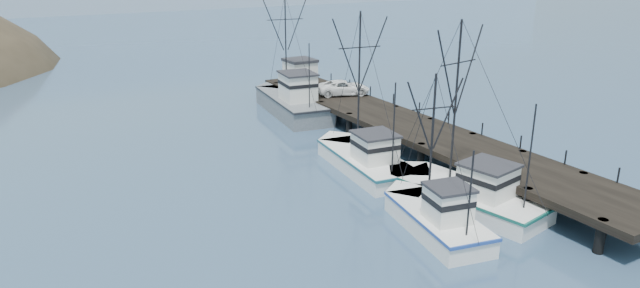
% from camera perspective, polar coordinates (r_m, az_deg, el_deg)
% --- Properties ---
extents(ground, '(400.00, 400.00, 0.00)m').
position_cam_1_polar(ground, '(29.85, 6.47, -12.84)').
color(ground, '#2F4A69').
rests_on(ground, ground).
extents(pier, '(6.00, 44.00, 2.00)m').
position_cam_1_polar(pier, '(48.78, 8.70, 1.77)').
color(pier, black).
rests_on(pier, ground).
extents(distant_ridge, '(360.00, 40.00, 26.00)m').
position_cam_1_polar(distant_ridge, '(192.64, -22.90, 12.29)').
color(distant_ridge, '#9EB2C6').
rests_on(distant_ridge, ground).
extents(trawler_near, '(5.83, 12.17, 12.13)m').
position_cam_1_polar(trawler_near, '(38.07, 14.12, -4.78)').
color(trawler_near, white).
rests_on(trawler_near, ground).
extents(trawler_mid, '(4.57, 9.43, 9.54)m').
position_cam_1_polar(trawler_mid, '(34.34, 11.39, -7.19)').
color(trawler_mid, white).
rests_on(trawler_mid, ground).
extents(trawler_far, '(4.98, 11.89, 12.01)m').
position_cam_1_polar(trawler_far, '(43.21, 4.43, -1.47)').
color(trawler_far, white).
rests_on(trawler_far, ground).
extents(work_vessel, '(5.87, 14.47, 12.21)m').
position_cam_1_polar(work_vessel, '(58.55, -2.88, 4.26)').
color(work_vessel, slate).
rests_on(work_vessel, ground).
extents(pier_shed, '(3.00, 3.20, 2.80)m').
position_cam_1_polar(pier_shed, '(62.70, -2.01, 7.26)').
color(pier_shed, silver).
rests_on(pier_shed, pier).
extents(pickup_truck, '(5.85, 4.07, 1.48)m').
position_cam_1_polar(pickup_truck, '(57.93, 2.37, 5.66)').
color(pickup_truck, white).
rests_on(pickup_truck, pier).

